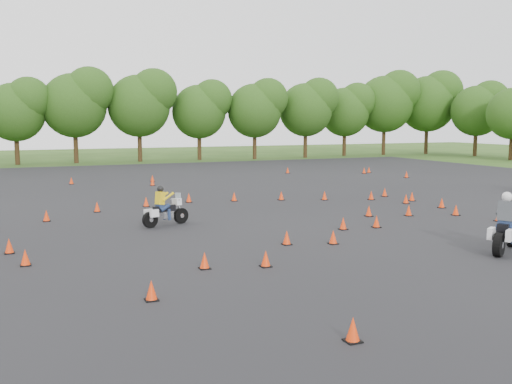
# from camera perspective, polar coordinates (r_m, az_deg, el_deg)

# --- Properties ---
(ground) EXTENTS (140.00, 140.00, 0.00)m
(ground) POSITION_cam_1_polar(r_m,az_deg,el_deg) (20.05, 4.50, -4.71)
(ground) COLOR #2D5119
(ground) RESTS_ON ground
(asphalt_pad) EXTENTS (62.00, 62.00, 0.00)m
(asphalt_pad) POSITION_cam_1_polar(r_m,az_deg,el_deg) (25.43, -1.77, -2.16)
(asphalt_pad) COLOR black
(asphalt_pad) RESTS_ON ground
(treeline) EXTENTS (86.80, 32.26, 10.78)m
(treeline) POSITION_cam_1_polar(r_m,az_deg,el_deg) (54.08, -9.92, 7.51)
(treeline) COLOR #264814
(treeline) RESTS_ON ground
(traffic_cones) EXTENTS (36.90, 33.49, 0.45)m
(traffic_cones) POSITION_cam_1_polar(r_m,az_deg,el_deg) (24.95, -1.46, -1.81)
(traffic_cones) COLOR #F6380A
(traffic_cones) RESTS_ON asphalt_pad
(rider_grey) EXTENTS (2.53, 1.92, 1.92)m
(rider_grey) POSITION_cam_1_polar(r_m,az_deg,el_deg) (19.57, 23.79, -2.72)
(rider_grey) COLOR #3F4246
(rider_grey) RESTS_ON ground
(rider_yellow) EXTENTS (2.15, 1.28, 1.59)m
(rider_yellow) POSITION_cam_1_polar(r_m,az_deg,el_deg) (22.67, -9.00, -1.35)
(rider_yellow) COLOR gold
(rider_yellow) RESTS_ON ground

